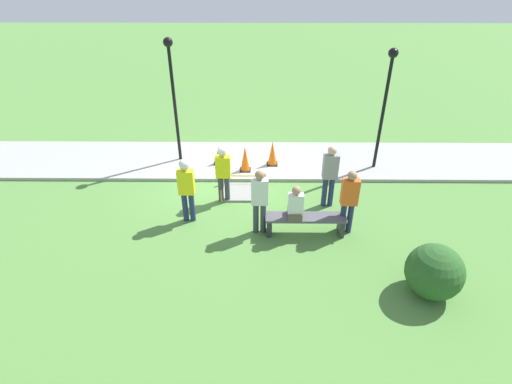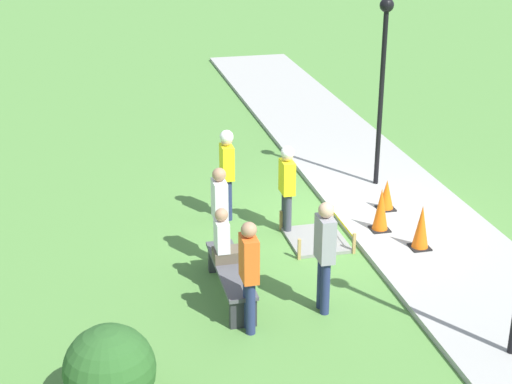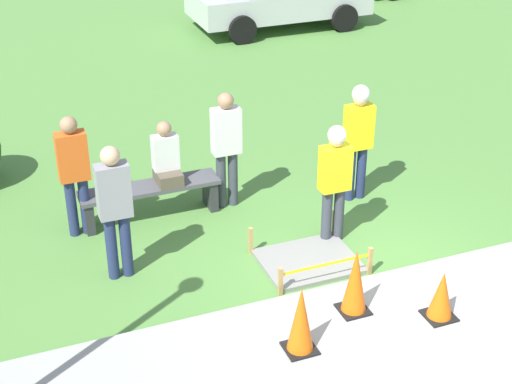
# 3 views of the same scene
# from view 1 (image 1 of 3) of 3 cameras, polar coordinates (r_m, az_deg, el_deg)

# --- Properties ---
(ground_plane) EXTENTS (60.00, 60.00, 0.00)m
(ground_plane) POSITION_cam_1_polar(r_m,az_deg,el_deg) (12.21, -4.45, 1.49)
(ground_plane) COLOR #51843D
(sidewalk) EXTENTS (28.00, 2.68, 0.10)m
(sidewalk) POSITION_cam_1_polar(r_m,az_deg,el_deg) (13.36, -4.02, 4.56)
(sidewalk) COLOR #9E9E99
(sidewalk) RESTS_ON ground_plane
(wet_concrete_patch) EXTENTS (1.27, 1.04, 0.39)m
(wet_concrete_patch) POSITION_cam_1_polar(r_m,az_deg,el_deg) (11.59, -1.73, 0.03)
(wet_concrete_patch) COLOR gray
(wet_concrete_patch) RESTS_ON ground_plane
(traffic_cone_near_patch) EXTENTS (0.34, 0.34, 0.80)m
(traffic_cone_near_patch) POSITION_cam_1_polar(r_m,az_deg,el_deg) (12.79, 2.36, 5.56)
(traffic_cone_near_patch) COLOR black
(traffic_cone_near_patch) RESTS_ON sidewalk
(traffic_cone_far_patch) EXTENTS (0.34, 0.34, 0.82)m
(traffic_cone_far_patch) POSITION_cam_1_polar(r_m,az_deg,el_deg) (12.43, -1.57, 4.80)
(traffic_cone_far_patch) COLOR black
(traffic_cone_far_patch) RESTS_ON sidewalk
(traffic_cone_sidewalk_edge) EXTENTS (0.34, 0.34, 0.60)m
(traffic_cone_sidewalk_edge) POSITION_cam_1_polar(r_m,az_deg,el_deg) (12.95, -5.31, 5.29)
(traffic_cone_sidewalk_edge) COLOR black
(traffic_cone_sidewalk_edge) RESTS_ON sidewalk
(park_bench) EXTENTS (1.97, 0.44, 0.51)m
(park_bench) POSITION_cam_1_polar(r_m,az_deg,el_deg) (9.89, 7.08, -4.15)
(park_bench) COLOR #2D2D33
(park_bench) RESTS_ON ground_plane
(person_seated_on_bench) EXTENTS (0.36, 0.44, 0.89)m
(person_seated_on_bench) POSITION_cam_1_polar(r_m,az_deg,el_deg) (9.54, 5.65, -1.92)
(person_seated_on_bench) COLOR brown
(person_seated_on_bench) RESTS_ON park_bench
(worker_supervisor) EXTENTS (0.40, 0.26, 1.77)m
(worker_supervisor) POSITION_cam_1_polar(r_m,az_deg,el_deg) (10.06, -9.93, 0.97)
(worker_supervisor) COLOR navy
(worker_supervisor) RESTS_ON ground_plane
(worker_assistant) EXTENTS (0.40, 0.24, 1.68)m
(worker_assistant) POSITION_cam_1_polar(r_m,az_deg,el_deg) (10.79, -4.72, 3.16)
(worker_assistant) COLOR #383D47
(worker_assistant) RESTS_ON ground_plane
(bystander_in_orange_shirt) EXTENTS (0.40, 0.23, 1.73)m
(bystander_in_orange_shirt) POSITION_cam_1_polar(r_m,az_deg,el_deg) (9.77, 13.15, -0.95)
(bystander_in_orange_shirt) COLOR navy
(bystander_in_orange_shirt) RESTS_ON ground_plane
(bystander_in_gray_shirt) EXTENTS (0.40, 0.23, 1.74)m
(bystander_in_gray_shirt) POSITION_cam_1_polar(r_m,az_deg,el_deg) (9.52, 0.52, -0.91)
(bystander_in_gray_shirt) COLOR #383D47
(bystander_in_gray_shirt) RESTS_ON ground_plane
(bystander_in_white_shirt) EXTENTS (0.40, 0.23, 1.79)m
(bystander_in_white_shirt) POSITION_cam_1_polar(r_m,az_deg,el_deg) (10.72, 10.51, 2.71)
(bystander_in_white_shirt) COLOR navy
(bystander_in_white_shirt) RESTS_ON ground_plane
(lamppost_near) EXTENTS (0.28, 0.28, 3.84)m
(lamppost_near) POSITION_cam_1_polar(r_m,az_deg,el_deg) (12.63, -11.86, 14.93)
(lamppost_near) COLOR black
(lamppost_near) RESTS_ON sidewalk
(lamppost_far) EXTENTS (0.28, 0.28, 3.66)m
(lamppost_far) POSITION_cam_1_polar(r_m,az_deg,el_deg) (12.48, 18.14, 13.37)
(lamppost_far) COLOR black
(lamppost_far) RESTS_ON sidewalk
(shrub_rounded_near) EXTENTS (1.15, 1.15, 1.15)m
(shrub_rounded_near) POSITION_cam_1_polar(r_m,az_deg,el_deg) (8.87, 24.12, -10.35)
(shrub_rounded_near) COLOR #285623
(shrub_rounded_near) RESTS_ON ground_plane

